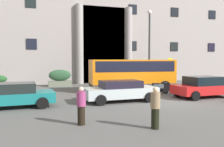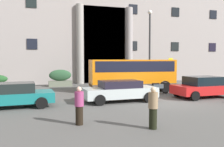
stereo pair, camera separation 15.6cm
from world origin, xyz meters
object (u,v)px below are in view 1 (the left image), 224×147
object	(u,v)px
pedestrian_man_crossing	(81,106)
motorcycle_far_end	(112,90)
white_taxi_kerbside	(12,95)
parked_sedan_second	(121,90)
hedge_planter_entrance_left	(166,76)
motorcycle_near_kerb	(204,87)
pedestrian_woman_with_bag	(155,108)
hedge_planter_far_east	(132,77)
parked_compact_extra	(203,87)
scooter_by_planter	(157,88)
bus_stop_sign	(170,69)
hedge_planter_west	(60,78)
lamppost_plaza_centre	(149,42)
orange_minibus	(132,72)

from	to	relation	value
pedestrian_man_crossing	motorcycle_far_end	bearing A→B (deg)	91.77
white_taxi_kerbside	parked_sedan_second	world-z (taller)	white_taxi_kerbside
hedge_planter_entrance_left	white_taxi_kerbside	xyz separation A→B (m)	(-14.72, -9.07, -0.07)
motorcycle_near_kerb	pedestrian_woman_with_bag	size ratio (longest dim) A/B	1.21
hedge_planter_far_east	motorcycle_near_kerb	world-z (taller)	hedge_planter_far_east
parked_compact_extra	scooter_by_planter	bearing A→B (deg)	130.42
bus_stop_sign	motorcycle_near_kerb	xyz separation A→B (m)	(0.49, -4.15, -1.22)
hedge_planter_far_east	pedestrian_woman_with_bag	world-z (taller)	pedestrian_woman_with_bag
bus_stop_sign	hedge_planter_entrance_left	world-z (taller)	bus_stop_sign
hedge_planter_entrance_left	pedestrian_man_crossing	world-z (taller)	hedge_planter_entrance_left
hedge_planter_entrance_left	parked_sedan_second	size ratio (longest dim) A/B	0.35
hedge_planter_west	motorcycle_near_kerb	distance (m)	12.92
white_taxi_kerbside	pedestrian_woman_with_bag	bearing A→B (deg)	-49.95
motorcycle_far_end	lamppost_plaza_centre	distance (m)	8.60
parked_sedan_second	pedestrian_man_crossing	world-z (taller)	pedestrian_man_crossing
hedge_planter_west	white_taxi_kerbside	distance (m)	10.13
hedge_planter_far_east	hedge_planter_west	size ratio (longest dim) A/B	0.88
white_taxi_kerbside	pedestrian_man_crossing	world-z (taller)	pedestrian_man_crossing
motorcycle_far_end	parked_compact_extra	bearing A→B (deg)	-30.53
orange_minibus	motorcycle_near_kerb	size ratio (longest dim) A/B	3.63
hedge_planter_west	pedestrian_man_crossing	size ratio (longest dim) A/B	1.43
parked_sedan_second	scooter_by_planter	bearing A→B (deg)	28.75
parked_compact_extra	pedestrian_man_crossing	distance (m)	10.14
orange_minibus	pedestrian_woman_with_bag	distance (m)	10.62
bus_stop_sign	parked_compact_extra	size ratio (longest dim) A/B	0.65
hedge_planter_far_east	lamppost_plaza_centre	distance (m)	4.27
hedge_planter_far_east	parked_sedan_second	world-z (taller)	hedge_planter_far_east
motorcycle_far_end	hedge_planter_entrance_left	bearing A→B (deg)	29.58
bus_stop_sign	lamppost_plaza_centre	bearing A→B (deg)	137.54
bus_stop_sign	parked_compact_extra	bearing A→B (deg)	-100.82
parked_sedan_second	motorcycle_far_end	bearing A→B (deg)	86.97
hedge_planter_entrance_left	scooter_by_planter	bearing A→B (deg)	-124.84
hedge_planter_entrance_left	hedge_planter_west	distance (m)	11.29
parked_sedan_second	lamppost_plaza_centre	bearing A→B (deg)	51.05
bus_stop_sign	white_taxi_kerbside	size ratio (longest dim) A/B	0.61
orange_minibus	pedestrian_woman_with_bag	bearing A→B (deg)	-103.40
hedge_planter_entrance_left	hedge_planter_west	size ratio (longest dim) A/B	0.72
white_taxi_kerbside	motorcycle_far_end	world-z (taller)	white_taxi_kerbside
bus_stop_sign	motorcycle_far_end	distance (m)	8.18
hedge_planter_far_east	white_taxi_kerbside	bearing A→B (deg)	-138.99
hedge_planter_entrance_left	scooter_by_planter	size ratio (longest dim) A/B	0.82
hedge_planter_far_east	parked_sedan_second	distance (m)	10.56
bus_stop_sign	lamppost_plaza_centre	distance (m)	3.30
bus_stop_sign	motorcycle_near_kerb	distance (m)	4.36
orange_minibus	hedge_planter_far_east	world-z (taller)	orange_minibus
parked_sedan_second	orange_minibus	bearing A→B (deg)	57.82
white_taxi_kerbside	scooter_by_planter	size ratio (longest dim) A/B	2.32
lamppost_plaza_centre	hedge_planter_far_east	bearing A→B (deg)	112.27
hedge_planter_west	pedestrian_woman_with_bag	xyz separation A→B (m)	(2.02, -15.37, 0.02)
scooter_by_planter	motorcycle_near_kerb	size ratio (longest dim) A/B	1.01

